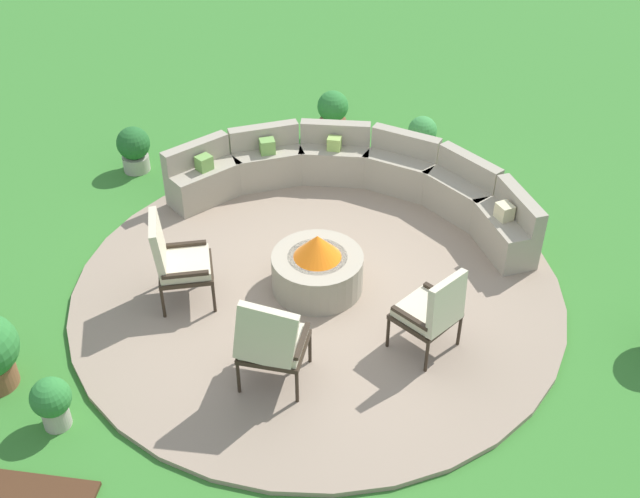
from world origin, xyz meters
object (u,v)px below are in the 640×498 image
at_px(potted_plant_2, 134,148).
at_px(fire_pit, 317,268).
at_px(lounge_chair_front_left, 176,259).
at_px(potted_plant_1, 333,112).
at_px(lounge_chair_back_left, 433,310).
at_px(curved_stone_bench, 359,180).
at_px(potted_plant_3, 52,401).
at_px(lounge_chair_front_right, 271,341).
at_px(potted_plant_4, 422,138).

bearing_deg(potted_plant_2, fire_pit, -37.72).
relative_size(lounge_chair_front_left, potted_plant_1, 1.54).
bearing_deg(fire_pit, lounge_chair_back_left, -32.52).
distance_m(fire_pit, lounge_chair_front_left, 1.56).
relative_size(fire_pit, curved_stone_bench, 0.22).
height_order(fire_pit, lounge_chair_back_left, lounge_chair_back_left).
height_order(lounge_chair_back_left, potted_plant_2, lounge_chair_back_left).
distance_m(lounge_chair_front_left, potted_plant_3, 2.00).
relative_size(lounge_chair_back_left, potted_plant_2, 1.54).
height_order(lounge_chair_back_left, potted_plant_1, lounge_chair_back_left).
height_order(fire_pit, lounge_chair_front_left, lounge_chair_front_left).
bearing_deg(lounge_chair_front_right, curved_stone_bench, 85.86).
distance_m(curved_stone_bench, lounge_chair_front_right, 3.40).
bearing_deg(lounge_chair_back_left, lounge_chair_front_right, 151.60).
relative_size(lounge_chair_front_right, potted_plant_2, 1.76).
distance_m(fire_pit, lounge_chair_back_left, 1.55).
bearing_deg(lounge_chair_back_left, curved_stone_bench, 57.57).
height_order(fire_pit, potted_plant_1, fire_pit).
distance_m(potted_plant_1, potted_plant_3, 6.17).
distance_m(curved_stone_bench, potted_plant_4, 1.42).
distance_m(lounge_chair_front_left, lounge_chair_front_right, 1.68).
bearing_deg(curved_stone_bench, potted_plant_4, 57.47).
bearing_deg(potted_plant_3, potted_plant_2, 99.45).
distance_m(fire_pit, curved_stone_bench, 1.85).
bearing_deg(lounge_chair_back_left, potted_plant_3, 149.58).
distance_m(lounge_chair_back_left, potted_plant_3, 3.73).
xyz_separation_m(potted_plant_2, potted_plant_4, (3.91, 0.79, 0.03)).
bearing_deg(potted_plant_1, fire_pit, -85.16).
distance_m(fire_pit, lounge_chair_front_right, 1.57).
height_order(potted_plant_1, potted_plant_3, potted_plant_1).
bearing_deg(potted_plant_4, potted_plant_3, -120.81).
height_order(lounge_chair_front_right, potted_plant_2, lounge_chair_front_right).
relative_size(fire_pit, potted_plant_1, 1.45).
distance_m(curved_stone_bench, potted_plant_2, 3.18).
xyz_separation_m(fire_pit, lounge_chair_front_right, (-0.22, -1.52, 0.29)).
height_order(curved_stone_bench, potted_plant_4, curved_stone_bench).
relative_size(fire_pit, lounge_chair_back_left, 1.02).
relative_size(curved_stone_bench, potted_plant_1, 6.65).
distance_m(lounge_chair_front_right, lounge_chair_back_left, 1.66).
bearing_deg(potted_plant_4, potted_plant_2, -168.58).
relative_size(potted_plant_1, potted_plant_2, 1.08).
bearing_deg(potted_plant_1, lounge_chair_front_left, -106.25).
bearing_deg(curved_stone_bench, lounge_chair_front_right, -98.17).
relative_size(fire_pit, lounge_chair_front_right, 0.89).
bearing_deg(curved_stone_bench, lounge_chair_back_left, -68.92).
relative_size(curved_stone_bench, lounge_chair_back_left, 4.66).
bearing_deg(fire_pit, curved_stone_bench, 81.79).
distance_m(fire_pit, potted_plant_3, 3.12).
distance_m(potted_plant_2, potted_plant_3, 4.58).
bearing_deg(lounge_chair_front_right, potted_plant_2, 129.43).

